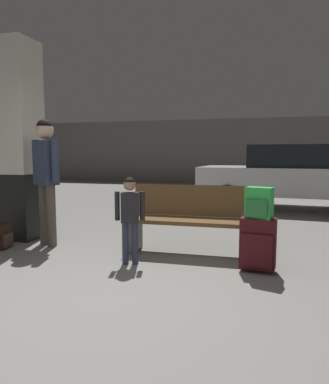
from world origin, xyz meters
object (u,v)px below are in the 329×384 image
backpack_dark_floor (2,237)px  parked_car_near (290,175)px  structural_pillar (19,142)px  child (130,211)px  backpack_bright (259,203)px  adult (46,168)px  bench (189,220)px  suitcase (258,244)px

backpack_dark_floor → parked_car_near: bearing=49.9°
structural_pillar → child: (2.10, -0.81, -0.84)m
backpack_bright → adult: adult is taller
backpack_bright → bench: bearing=148.0°
suitcase → bench: bearing=148.0°
bench → parked_car_near: (1.54, 4.36, 0.36)m
backpack_bright → suitcase: bearing=10.5°
suitcase → parked_car_near: parked_car_near is taller
bench → child: child is taller
adult → bench: bearing=4.2°
suitcase → backpack_bright: size_ratio=1.78×
bench → suitcase: (0.89, -0.56, -0.12)m
backpack_bright → child: child is taller
child → parked_car_near: (2.11, 5.03, 0.17)m
bench → parked_car_near: size_ratio=0.38×
bench → child: size_ratio=1.56×
structural_pillar → bench: (2.67, -0.14, -1.04)m
child → structural_pillar: bearing=159.0°
bench → backpack_dark_floor: size_ratio=4.74×
backpack_bright → child: 1.47m
structural_pillar → suitcase: bearing=-11.1°
backpack_dark_floor → parked_car_near: (4.08, 4.85, 0.64)m
parked_car_near → child: bearing=-112.8°
bench → backpack_bright: bearing=-32.0°
parked_car_near → backpack_dark_floor: bearing=-130.1°
adult → parked_car_near: (3.56, 4.51, -0.29)m
adult → parked_car_near: adult is taller
backpack_bright → adult: (-2.91, 0.41, 0.33)m
structural_pillar → child: 2.40m
structural_pillar → backpack_dark_floor: 1.46m
backpack_bright → structural_pillar: bearing=168.9°
backpack_dark_floor → child: bearing=-5.3°
suitcase → adult: 3.04m
structural_pillar → backpack_bright: bearing=-11.1°
backpack_dark_floor → parked_car_near: 6.36m
child → backpack_bright: bearing=4.2°
structural_pillar → backpack_bright: structural_pillar is taller
backpack_bright → backpack_dark_floor: size_ratio=1.00×
adult → backpack_dark_floor: bearing=-146.9°
child → backpack_dark_floor: 2.03m
adult → suitcase: bearing=-8.0°
structural_pillar → backpack_bright: 3.70m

